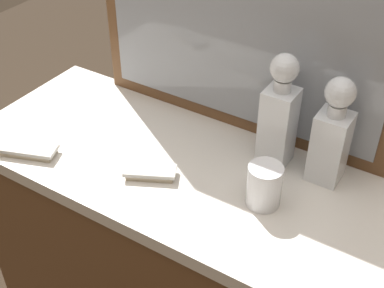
# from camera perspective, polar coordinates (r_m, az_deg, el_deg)

# --- Properties ---
(dresser) EXTENTS (1.28, 0.51, 0.89)m
(dresser) POSITION_cam_1_polar(r_m,az_deg,el_deg) (1.69, 0.00, -14.24)
(dresser) COLOR brown
(dresser) RESTS_ON ground_plane
(dresser_mirror) EXTENTS (0.89, 0.03, 0.72)m
(dresser_mirror) POSITION_cam_1_polar(r_m,az_deg,el_deg) (1.37, 5.49, 14.55)
(dresser_mirror) COLOR brown
(dresser_mirror) RESTS_ON dresser
(crystal_decanter_left) EXTENTS (0.08, 0.08, 0.31)m
(crystal_decanter_left) POSITION_cam_1_polar(r_m,az_deg,el_deg) (1.34, 9.36, 2.47)
(crystal_decanter_left) COLOR white
(crystal_decanter_left) RESTS_ON dresser
(crystal_decanter_far_right) EXTENTS (0.08, 0.08, 0.29)m
(crystal_decanter_far_right) POSITION_cam_1_polar(r_m,az_deg,el_deg) (1.32, 14.87, 0.41)
(crystal_decanter_far_right) COLOR white
(crystal_decanter_far_right) RESTS_ON dresser
(crystal_tumbler_far_left) EXTENTS (0.08, 0.08, 0.11)m
(crystal_tumbler_far_left) POSITION_cam_1_polar(r_m,az_deg,el_deg) (1.26, 7.84, -4.63)
(crystal_tumbler_far_left) COLOR white
(crystal_tumbler_far_left) RESTS_ON dresser
(silver_brush_right) EXTENTS (0.14, 0.11, 0.02)m
(silver_brush_right) POSITION_cam_1_polar(r_m,az_deg,el_deg) (1.35, -4.57, -3.09)
(silver_brush_right) COLOR #B7A88C
(silver_brush_right) RESTS_ON dresser
(silver_brush_left) EXTENTS (0.17, 0.11, 0.02)m
(silver_brush_left) POSITION_cam_1_polar(r_m,az_deg,el_deg) (1.48, -17.40, -0.62)
(silver_brush_left) COLOR #B7A88C
(silver_brush_left) RESTS_ON dresser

